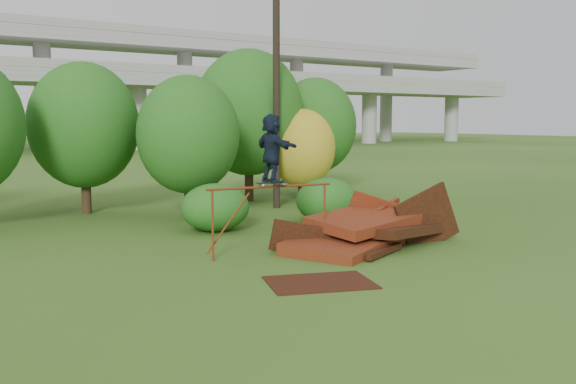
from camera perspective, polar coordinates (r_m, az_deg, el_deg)
ground at (r=16.12m, az=6.43°, el=-6.14°), size 240.00×240.00×0.00m
scrap_pile at (r=17.88m, az=6.80°, el=-3.57°), size 5.75×3.39×2.15m
grind_rail at (r=16.54m, az=-1.53°, el=-0.99°), size 3.46×0.56×1.82m
skateboard at (r=16.50m, az=-1.43°, el=0.82°), size 0.84×0.33×0.08m
skater at (r=16.43m, az=-1.44°, el=3.93°), size 0.54×1.64×1.75m
flat_plate at (r=13.95m, az=2.85°, el=-8.03°), size 2.65×2.28×0.03m
tree_1 at (r=24.98m, az=-17.69°, el=5.67°), size 4.05×4.05×5.63m
tree_2 at (r=22.65m, az=-8.87°, el=5.05°), size 3.58×3.58×5.05m
tree_3 at (r=27.62m, az=-3.52°, el=7.05°), size 4.69×4.69×6.50m
tree_4 at (r=27.15m, az=1.22°, el=3.93°), size 2.88×2.88×3.97m
tree_5 at (r=30.34m, az=2.42°, el=5.91°), size 3.89×3.89×5.47m
shrub_left at (r=20.28m, az=-6.50°, el=-1.37°), size 2.19×2.02×1.52m
shrub_right at (r=21.87m, az=3.48°, el=-0.74°), size 2.17×1.99×1.54m
utility_pole at (r=25.47m, az=-1.04°, el=11.23°), size 1.40×0.28×11.11m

